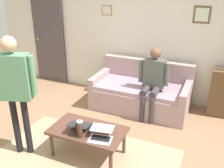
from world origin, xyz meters
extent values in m
plane|color=#997052|center=(0.00, 0.00, 0.00)|extent=(7.68, 7.68, 0.00)
cube|color=tan|center=(0.02, 0.20, 0.00)|extent=(2.57, 1.49, 0.01)
cube|color=silver|center=(0.00, -2.20, 1.35)|extent=(7.04, 0.10, 2.70)
cube|color=brown|center=(-1.12, -2.15, 1.78)|extent=(0.30, 0.02, 0.31)
cube|color=silver|center=(-1.12, -2.14, 1.78)|extent=(0.23, 0.00, 0.23)
cube|color=tan|center=(0.74, -2.15, 1.76)|extent=(0.23, 0.02, 0.21)
cube|color=beige|center=(0.74, -2.14, 1.76)|extent=(0.18, 0.00, 0.16)
cube|color=#4C4347|center=(2.23, -2.11, 1.02)|extent=(0.82, 0.05, 2.05)
sphere|color=tan|center=(2.54, -2.07, 1.02)|extent=(0.06, 0.06, 0.06)
cube|color=#A8898C|center=(-0.23, -1.57, 0.21)|extent=(1.83, 0.93, 0.42)
cube|color=#A58596|center=(-0.23, -1.55, 0.46)|extent=(1.59, 0.85, 0.08)
cube|color=#A8898C|center=(-0.23, -1.97, 0.65)|extent=(1.83, 0.14, 0.46)
cube|color=#A8898C|center=(-1.09, -1.57, 0.52)|extent=(0.12, 0.93, 0.20)
cube|color=#A8898C|center=(0.62, -1.57, 0.52)|extent=(0.12, 0.93, 0.20)
cube|color=brown|center=(0.02, 0.10, 0.41)|extent=(1.05, 0.61, 0.04)
cylinder|color=brown|center=(-0.44, 0.34, 0.19)|extent=(0.05, 0.05, 0.39)
cylinder|color=brown|center=(0.48, 0.34, 0.19)|extent=(0.05, 0.05, 0.39)
cylinder|color=#513832|center=(-0.44, -0.14, 0.19)|extent=(0.05, 0.05, 0.39)
cylinder|color=#523027|center=(0.48, -0.14, 0.19)|extent=(0.05, 0.05, 0.39)
cube|color=#28282D|center=(0.11, 0.07, 0.43)|extent=(0.32, 0.28, 0.01)
cube|color=black|center=(0.11, 0.09, 0.44)|extent=(0.26, 0.18, 0.00)
cube|color=#28282D|center=(0.09, 0.21, 0.55)|extent=(0.32, 0.27, 0.04)
cube|color=white|center=(0.09, 0.20, 0.55)|extent=(0.29, 0.24, 0.04)
cube|color=silver|center=(-0.25, 0.25, 0.43)|extent=(0.34, 0.27, 0.01)
cube|color=black|center=(-0.25, 0.23, 0.44)|extent=(0.27, 0.17, 0.00)
cube|color=silver|center=(-0.24, 0.14, 0.54)|extent=(0.33, 0.25, 0.01)
cube|color=white|center=(-0.24, 0.15, 0.54)|extent=(0.30, 0.23, 0.00)
cylinder|color=#4C3323|center=(0.02, 0.29, 0.54)|extent=(0.08, 0.08, 0.23)
cylinder|color=#B7B7BC|center=(0.02, 0.29, 0.66)|extent=(0.08, 0.08, 0.02)
sphere|color=#B2B2B7|center=(0.02, 0.29, 0.69)|extent=(0.03, 0.03, 0.03)
cube|color=black|center=(0.08, 0.29, 0.55)|extent=(0.01, 0.01, 0.16)
cube|color=brown|center=(-1.67, -1.94, 0.44)|extent=(0.42, 0.32, 0.88)
cylinder|color=black|center=(0.99, 0.45, 0.44)|extent=(0.09, 0.09, 0.88)
cylinder|color=black|center=(0.84, 0.39, 0.44)|extent=(0.09, 0.09, 0.88)
cube|color=#598D67|center=(0.92, 0.42, 1.20)|extent=(0.48, 0.33, 0.63)
cylinder|color=#598D67|center=(0.67, 0.33, 1.23)|extent=(0.10, 0.10, 0.53)
sphere|color=tan|center=(0.92, 0.42, 1.64)|extent=(0.20, 0.20, 0.20)
cylinder|color=#3F383E|center=(-0.58, -1.11, 0.25)|extent=(0.10, 0.10, 0.50)
cylinder|color=#3F383E|center=(-0.41, -1.11, 0.25)|extent=(0.10, 0.10, 0.50)
cylinder|color=#3F383E|center=(-0.58, -1.29, 0.55)|extent=(0.12, 0.40, 0.12)
cylinder|color=#3F383E|center=(-0.41, -1.29, 0.55)|extent=(0.12, 0.40, 0.12)
cube|color=#525853|center=(-0.50, -1.47, 0.81)|extent=(0.37, 0.20, 0.52)
cylinder|color=#525853|center=(-0.74, -1.42, 0.84)|extent=(0.08, 0.08, 0.42)
cylinder|color=#525853|center=(-0.26, -1.42, 0.84)|extent=(0.08, 0.08, 0.42)
sphere|color=brown|center=(-0.50, -1.47, 1.19)|extent=(0.19, 0.19, 0.19)
camera|label=1|loc=(-1.53, 2.78, 2.44)|focal=41.19mm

